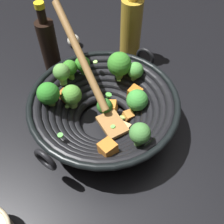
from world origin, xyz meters
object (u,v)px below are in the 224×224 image
wok (104,106)px  cooking_oil_bottle (131,28)px  soy_sauce_bottle (49,45)px  garlic_bulb (74,41)px

wok → cooking_oil_bottle: (-0.27, 0.06, 0.03)m
soy_sauce_bottle → wok: bearing=40.9°
wok → soy_sauce_bottle: 0.26m
wok → soy_sauce_bottle: (-0.19, -0.17, 0.02)m
soy_sauce_bottle → garlic_bulb: bearing=160.0°
garlic_bulb → wok: bearing=22.0°
soy_sauce_bottle → cooking_oil_bottle: size_ratio=0.86×
cooking_oil_bottle → garlic_bulb: (-0.04, -0.18, -0.08)m
wok → garlic_bulb: bearing=-158.0°
wok → soy_sauce_bottle: size_ratio=1.79×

